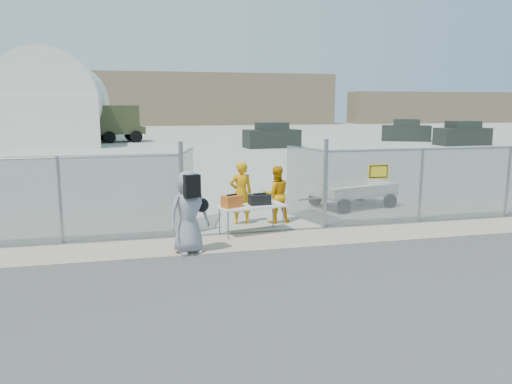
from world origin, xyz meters
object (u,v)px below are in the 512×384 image
object	(u,v)px
utility_trailer	(352,194)
security_worker_right	(276,195)
folding_table	(252,220)
security_worker_left	(241,193)
visitor	(189,212)

from	to	relation	value
utility_trailer	security_worker_right	bearing A→B (deg)	-167.81
folding_table	security_worker_left	xyz separation A→B (m)	(-0.04, 1.17, 0.53)
folding_table	utility_trailer	size ratio (longest dim) A/B	0.51
folding_table	utility_trailer	bearing A→B (deg)	21.06
security_worker_left	utility_trailer	size ratio (longest dim) A/B	0.51
folding_table	security_worker_left	size ratio (longest dim) A/B	1.00
folding_table	security_worker_left	distance (m)	1.28
security_worker_right	utility_trailer	xyz separation A→B (m)	(3.17, 1.64, -0.41)
security_worker_left	visitor	xyz separation A→B (m)	(-1.78, -2.56, 0.06)
security_worker_left	security_worker_right	size ratio (longest dim) A/B	1.08
visitor	utility_trailer	bearing A→B (deg)	18.21
security_worker_left	security_worker_right	world-z (taller)	security_worker_left
visitor	security_worker_right	bearing A→B (deg)	25.01
folding_table	security_worker_left	bearing A→B (deg)	80.07
security_worker_right	visitor	xyz separation A→B (m)	(-2.81, -2.46, 0.13)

